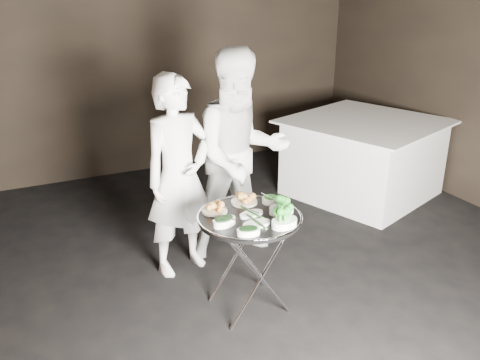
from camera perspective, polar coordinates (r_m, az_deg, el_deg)
name	(u,v)px	position (r m, az deg, el deg)	size (l,w,h in m)	color
floor	(269,327)	(3.72, 3.27, -16.18)	(6.00, 7.00, 0.05)	black
wall_back	(126,50)	(6.31, -12.65, 14.05)	(6.00, 0.05, 3.00)	black
tray_stand	(249,258)	(3.66, 1.04, -8.78)	(0.49, 0.41, 0.72)	silver
serving_tray	(250,217)	(3.51, 1.08, -4.21)	(0.73, 0.73, 0.04)	black
potato_plate_a	(214,208)	(3.56, -2.89, -3.17)	(0.18, 0.18, 0.07)	beige
potato_plate_b	(244,199)	(3.69, 0.46, -2.17)	(0.20, 0.20, 0.07)	beige
greens_bowl	(270,199)	(3.70, 3.40, -2.14)	(0.12, 0.12, 0.07)	white
asparagus_plate_a	(251,213)	(3.51, 1.27, -3.75)	(0.20, 0.14, 0.04)	white
asparagus_plate_b	(257,223)	(3.37, 1.87, -4.82)	(0.20, 0.12, 0.04)	white
spinach_bowl_a	(224,221)	(3.37, -1.79, -4.58)	(0.19, 0.15, 0.07)	white
spinach_bowl_b	(248,231)	(3.24, 0.95, -5.70)	(0.17, 0.13, 0.06)	white
broccoli_bowl_a	(281,208)	(3.55, 4.67, -3.17)	(0.19, 0.14, 0.08)	white
broccoli_bowl_b	(284,221)	(3.36, 5.00, -4.64)	(0.21, 0.17, 0.08)	white
serving_utensils	(247,205)	(3.55, 0.82, -2.87)	(0.58, 0.42, 0.01)	silver
waiter_left	(179,177)	(4.02, -6.90, 0.38)	(0.59, 0.39, 1.63)	white
waiter_right	(241,156)	(4.24, 0.09, 2.75)	(0.87, 0.67, 1.78)	white
dining_table	(363,157)	(5.81, 13.64, 2.48)	(1.49, 1.49, 0.85)	white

